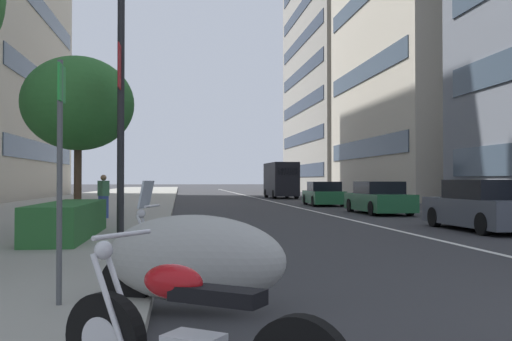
# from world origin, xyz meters

# --- Properties ---
(sidewalk_right_plaza) EXTENTS (160.00, 9.86, 0.15)m
(sidewalk_right_plaza) POSITION_xyz_m (30.00, 11.59, 0.07)
(sidewalk_right_plaza) COLOR gray
(sidewalk_right_plaza) RESTS_ON ground
(lane_centre_stripe) EXTENTS (110.00, 0.16, 0.01)m
(lane_centre_stripe) POSITION_xyz_m (35.00, 0.00, 0.00)
(lane_centre_stripe) COLOR silver
(lane_centre_stripe) RESTS_ON ground
(motorcycle_second_in_row) EXTENTS (1.36, 1.88, 1.11)m
(motorcycle_second_in_row) POSITION_xyz_m (-0.32, 6.27, 0.43)
(motorcycle_second_in_row) COLOR black
(motorcycle_second_in_row) RESTS_ON ground
(motorcycle_mid_row) EXTENTS (1.53, 2.24, 1.10)m
(motorcycle_mid_row) POSITION_xyz_m (2.27, 6.20, 0.60)
(motorcycle_mid_row) COLOR #9E9E99
(motorcycle_mid_row) RESTS_ON ground
(motorcycle_by_sign_pole) EXTENTS (0.86, 2.10, 1.48)m
(motorcycle_by_sign_pole) POSITION_xyz_m (4.75, 6.24, 0.44)
(motorcycle_by_sign_pole) COLOR black
(motorcycle_by_sign_pole) RESTS_ON ground
(car_mid_block_traffic) EXTENTS (4.47, 1.88, 1.50)m
(car_mid_block_traffic) POSITION_xyz_m (11.70, -2.55, 0.70)
(car_mid_block_traffic) COLOR #4C515B
(car_mid_block_traffic) RESTS_ON ground
(car_approaching_light) EXTENTS (4.69, 1.84, 1.42)m
(car_approaching_light) POSITION_xyz_m (20.23, -2.37, 0.66)
(car_approaching_light) COLOR #236038
(car_approaching_light) RESTS_ON ground
(car_lead_in_lane) EXTENTS (4.34, 2.02, 1.40)m
(car_lead_in_lane) POSITION_xyz_m (28.42, -1.97, 0.64)
(car_lead_in_lane) COLOR #236038
(car_lead_in_lane) RESTS_ON ground
(delivery_van_ahead) EXTENTS (5.51, 2.12, 2.90)m
(delivery_van_ahead) POSITION_xyz_m (42.28, -1.91, 1.54)
(delivery_van_ahead) COLOR black
(delivery_van_ahead) RESTS_ON ground
(parking_sign_by_curb) EXTENTS (0.32, 0.06, 2.63)m
(parking_sign_by_curb) POSITION_xyz_m (2.20, 7.62, 1.73)
(parking_sign_by_curb) COLOR #47494C
(parking_sign_by_curb) RESTS_ON sidewalk_right_plaza
(street_lamp_with_banners) EXTENTS (1.26, 2.41, 7.69)m
(street_lamp_with_banners) POSITION_xyz_m (10.65, 7.48, 4.78)
(street_lamp_with_banners) COLOR #232326
(street_lamp_with_banners) RESTS_ON sidewalk_right_plaza
(clipped_hedge_bed) EXTENTS (4.92, 1.10, 0.81)m
(clipped_hedge_bed) POSITION_xyz_m (9.73, 8.92, 0.55)
(clipped_hedge_bed) COLOR #28602D
(clipped_hedge_bed) RESTS_ON sidewalk_right_plaza
(street_tree_mid_sidewalk) EXTENTS (3.22, 3.22, 4.94)m
(street_tree_mid_sidewalk) POSITION_xyz_m (13.06, 9.29, 3.71)
(street_tree_mid_sidewalk) COLOR #473323
(street_tree_mid_sidewalk) RESTS_ON sidewalk_right_plaza
(pedestrian_on_plaza) EXTENTS (0.48, 0.44, 1.52)m
(pedestrian_on_plaza) POSITION_xyz_m (16.56, 9.01, 0.91)
(pedestrian_on_plaza) COLOR #33478C
(pedestrian_on_plaza) RESTS_ON sidewalk_right_plaza
(office_tower_mid_left) EXTENTS (25.29, 19.26, 33.00)m
(office_tower_mid_left) POSITION_xyz_m (65.74, -18.24, 16.50)
(office_tower_mid_left) COLOR gray
(office_tower_mid_left) RESTS_ON ground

